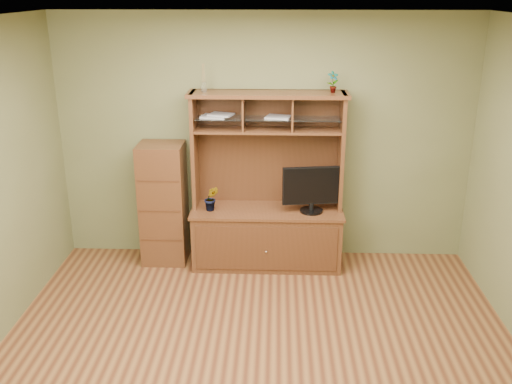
{
  "coord_description": "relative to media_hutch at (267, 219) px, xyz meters",
  "views": [
    {
      "loc": [
        0.14,
        -4.04,
        2.93
      ],
      "look_at": [
        -0.06,
        1.2,
        1.03
      ],
      "focal_mm": 40.0,
      "sensor_mm": 36.0,
      "label": 1
    }
  ],
  "objects": [
    {
      "name": "media_hutch",
      "position": [
        0.0,
        0.0,
        0.0
      ],
      "size": [
        1.66,
        0.61,
        1.9
      ],
      "color": "#462514",
      "rests_on": "room"
    },
    {
      "name": "reed_diffuser",
      "position": [
        -0.66,
        0.08,
        1.49
      ],
      "size": [
        0.06,
        0.06,
        0.29
      ],
      "color": "silver",
      "rests_on": "media_hutch"
    },
    {
      "name": "side_cabinet",
      "position": [
        -1.14,
        0.03,
        0.15
      ],
      "size": [
        0.48,
        0.44,
        1.35
      ],
      "color": "#462514",
      "rests_on": "room"
    },
    {
      "name": "orchid_plant",
      "position": [
        -0.59,
        -0.08,
        0.27
      ],
      "size": [
        0.16,
        0.14,
        0.28
      ],
      "primitive_type": "imported",
      "rotation": [
        0.0,
        0.0,
        0.09
      ],
      "color": "#26501B",
      "rests_on": "media_hutch"
    },
    {
      "name": "magazines",
      "position": [
        -0.32,
        0.08,
        1.13
      ],
      "size": [
        0.97,
        0.26,
        0.04
      ],
      "color": "#B2B2B7",
      "rests_on": "media_hutch"
    },
    {
      "name": "top_plant",
      "position": [
        0.66,
        0.08,
        1.49
      ],
      "size": [
        0.13,
        0.11,
        0.22
      ],
      "primitive_type": "imported",
      "rotation": [
        0.0,
        0.0,
        0.28
      ],
      "color": "#2F6D26",
      "rests_on": "media_hutch"
    },
    {
      "name": "room",
      "position": [
        -0.04,
        -1.73,
        0.83
      ],
      "size": [
        4.54,
        4.04,
        2.74
      ],
      "color": "#4F2816",
      "rests_on": "ground"
    },
    {
      "name": "monitor",
      "position": [
        0.48,
        -0.08,
        0.39
      ],
      "size": [
        0.63,
        0.24,
        0.5
      ],
      "rotation": [
        0.0,
        0.0,
        0.14
      ],
      "color": "black",
      "rests_on": "media_hutch"
    }
  ]
}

